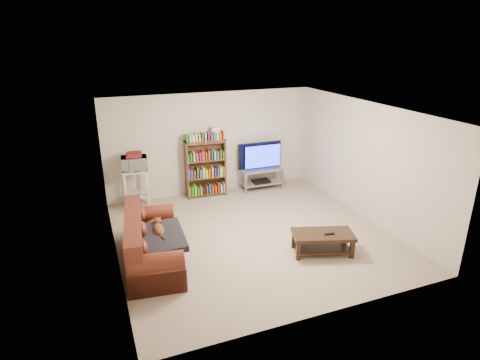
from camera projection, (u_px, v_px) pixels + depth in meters
name	position (u px, v px, depth m)	size (l,w,h in m)	color
floor	(252.00, 235.00, 7.72)	(5.00, 5.00, 0.00)	tan
ceiling	(254.00, 110.00, 6.90)	(5.00, 5.00, 0.00)	white
wall_back	(212.00, 143.00, 9.50)	(5.00, 5.00, 0.00)	silver
wall_front	(330.00, 237.00, 5.12)	(5.00, 5.00, 0.00)	silver
wall_left	(111.00, 195.00, 6.45)	(5.00, 5.00, 0.00)	silver
wall_right	(366.00, 161.00, 8.17)	(5.00, 5.00, 0.00)	silver
sofa	(149.00, 246.00, 6.69)	(1.11, 2.10, 0.86)	maroon
blanket	(160.00, 238.00, 6.54)	(0.77, 1.00, 0.10)	black
cat	(159.00, 229.00, 6.68)	(0.22, 0.55, 0.16)	brown
coffee_table	(323.00, 239.00, 7.00)	(1.17, 0.83, 0.38)	black
remote	(329.00, 234.00, 6.92)	(0.17, 0.05, 0.02)	black
tv_stand	(261.00, 175.00, 9.92)	(1.04, 0.48, 0.52)	#999EA3
television	(261.00, 156.00, 9.75)	(1.12, 0.15, 0.64)	black
dvd_player	(261.00, 181.00, 9.98)	(0.41, 0.29, 0.06)	black
bookshelf	(206.00, 167.00, 9.38)	(0.95, 0.34, 1.36)	#4C2F1A
shelf_clutter	(209.00, 135.00, 9.16)	(0.70, 0.22, 0.28)	silver
microwave_stand	(136.00, 184.00, 8.76)	(0.58, 0.45, 0.88)	silver
microwave	(134.00, 163.00, 8.60)	(0.54, 0.37, 0.30)	silver
game_boxes	(134.00, 156.00, 8.54)	(0.32, 0.28, 0.05)	maroon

